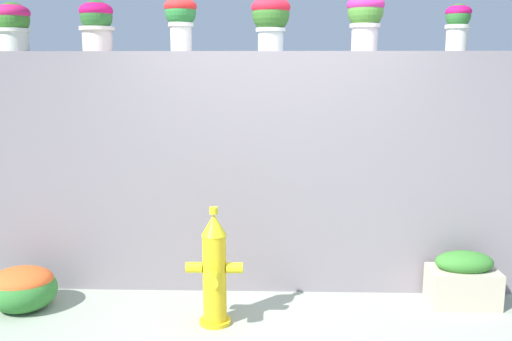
# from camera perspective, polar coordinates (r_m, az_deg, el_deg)

# --- Properties ---
(stone_wall) EXTENTS (5.05, 0.37, 2.05)m
(stone_wall) POSITION_cam_1_polar(r_m,az_deg,el_deg) (4.86, 1.55, -0.14)
(stone_wall) COLOR gray
(stone_wall) RESTS_ON ground
(potted_plant_0) EXTENTS (0.29, 0.29, 0.40)m
(potted_plant_0) POSITION_cam_1_polar(r_m,az_deg,el_deg) (5.24, -23.47, 13.63)
(potted_plant_0) COLOR beige
(potted_plant_0) RESTS_ON stone_wall
(potted_plant_1) EXTENTS (0.29, 0.29, 0.42)m
(potted_plant_1) POSITION_cam_1_polar(r_m,az_deg,el_deg) (4.99, -15.91, 14.32)
(potted_plant_1) COLOR beige
(potted_plant_1) RESTS_ON stone_wall
(potted_plant_2) EXTENTS (0.27, 0.27, 0.45)m
(potted_plant_2) POSITION_cam_1_polar(r_m,az_deg,el_deg) (4.83, -7.67, 15.30)
(potted_plant_2) COLOR silver
(potted_plant_2) RESTS_ON stone_wall
(potted_plant_3) EXTENTS (0.32, 0.32, 0.46)m
(potted_plant_3) POSITION_cam_1_polar(r_m,az_deg,el_deg) (4.79, 1.51, 15.41)
(potted_plant_3) COLOR silver
(potted_plant_3) RESTS_ON stone_wall
(potted_plant_4) EXTENTS (0.31, 0.31, 0.47)m
(potted_plant_4) POSITION_cam_1_polar(r_m,az_deg,el_deg) (4.87, 11.06, 15.24)
(potted_plant_4) COLOR silver
(potted_plant_4) RESTS_ON stone_wall
(potted_plant_5) EXTENTS (0.21, 0.21, 0.39)m
(potted_plant_5) POSITION_cam_1_polar(r_m,az_deg,el_deg) (5.06, 19.84, 13.96)
(potted_plant_5) COLOR silver
(potted_plant_5) RESTS_ON stone_wall
(fire_hydrant) EXTENTS (0.43, 0.35, 0.91)m
(fire_hydrant) POSITION_cam_1_polar(r_m,az_deg,el_deg) (4.26, -4.25, -10.20)
(fire_hydrant) COLOR yellow
(fire_hydrant) RESTS_ON ground
(flower_bush_left) EXTENTS (0.56, 0.50, 0.36)m
(flower_bush_left) POSITION_cam_1_polar(r_m,az_deg,el_deg) (4.96, -22.72, -10.85)
(flower_bush_left) COLOR #337B31
(flower_bush_left) RESTS_ON ground
(planter_box) EXTENTS (0.55, 0.33, 0.45)m
(planter_box) POSITION_cam_1_polar(r_m,az_deg,el_deg) (4.95, 20.31, -10.34)
(planter_box) COLOR #BCAF97
(planter_box) RESTS_ON ground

